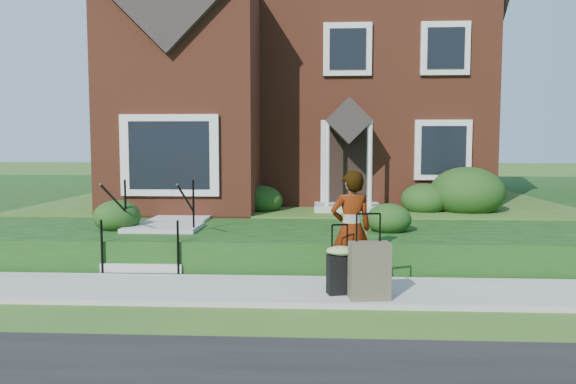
# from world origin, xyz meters

# --- Properties ---
(ground) EXTENTS (120.00, 120.00, 0.00)m
(ground) POSITION_xyz_m (0.00, 0.00, 0.00)
(ground) COLOR #2D5119
(ground) RESTS_ON ground
(sidewalk) EXTENTS (60.00, 1.60, 0.08)m
(sidewalk) POSITION_xyz_m (0.00, 0.00, 0.04)
(sidewalk) COLOR #9E9B93
(sidewalk) RESTS_ON ground
(terrace) EXTENTS (44.00, 20.00, 0.60)m
(terrace) POSITION_xyz_m (4.00, 10.90, 0.30)
(terrace) COLOR #10340E
(terrace) RESTS_ON ground
(walkway) EXTENTS (1.20, 6.00, 0.06)m
(walkway) POSITION_xyz_m (-2.50, 5.00, 0.63)
(walkway) COLOR #9E9B93
(walkway) RESTS_ON terrace
(main_house) EXTENTS (10.40, 10.20, 9.40)m
(main_house) POSITION_xyz_m (-0.21, 9.61, 5.26)
(main_house) COLOR maroon
(main_house) RESTS_ON terrace
(front_steps) EXTENTS (1.40, 2.02, 1.50)m
(front_steps) POSITION_xyz_m (-2.50, 1.84, 0.47)
(front_steps) COLOR #9E9B93
(front_steps) RESTS_ON ground
(foundation_shrubs) EXTENTS (9.99, 4.42, 1.24)m
(foundation_shrubs) POSITION_xyz_m (0.76, 5.00, 1.12)
(foundation_shrubs) COLOR black
(foundation_shrubs) RESTS_ON terrace
(woman) EXTENTS (0.73, 0.57, 1.77)m
(woman) POSITION_xyz_m (0.99, 0.17, 0.96)
(woman) COLOR #999999
(woman) RESTS_ON sidewalk
(suitcase_black) EXTENTS (0.49, 0.44, 1.02)m
(suitcase_black) POSITION_xyz_m (0.82, -0.29, 0.47)
(suitcase_black) COLOR black
(suitcase_black) RESTS_ON sidewalk
(suitcase_olive) EXTENTS (0.59, 0.38, 1.21)m
(suitcase_olive) POSITION_xyz_m (1.21, -0.53, 0.48)
(suitcase_olive) COLOR brown
(suitcase_olive) RESTS_ON sidewalk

